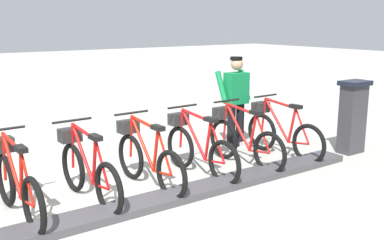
{
  "coord_description": "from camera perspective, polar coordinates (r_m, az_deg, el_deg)",
  "views": [
    {
      "loc": [
        -4.74,
        2.34,
        2.29
      ],
      "look_at": [
        0.5,
        -1.36,
        0.9
      ],
      "focal_mm": 42.98,
      "sensor_mm": 36.0,
      "label": 1
    }
  ],
  "objects": [
    {
      "name": "bike_docked_1",
      "position": [
        7.42,
        6.25,
        -2.37
      ],
      "size": [
        1.72,
        0.54,
        1.02
      ],
      "color": "black",
      "rests_on": "ground"
    },
    {
      "name": "worker_near_rack",
      "position": [
        8.37,
        5.46,
        2.67
      ],
      "size": [
        0.48,
        0.64,
        1.66
      ],
      "color": "white",
      "rests_on": "ground"
    },
    {
      "name": "dock_rail_base",
      "position": [
        5.74,
        -8.39,
        -10.88
      ],
      "size": [
        0.44,
        7.84,
        0.1
      ],
      "primitive_type": "cube",
      "color": "#47474C",
      "rests_on": "ground"
    },
    {
      "name": "bike_docked_4",
      "position": [
        6.07,
        -12.91,
        -5.97
      ],
      "size": [
        1.72,
        0.54,
        1.02
      ],
      "color": "black",
      "rests_on": "ground"
    },
    {
      "name": "bike_docked_0",
      "position": [
        8.02,
        10.98,
        -1.42
      ],
      "size": [
        1.72,
        0.54,
        1.02
      ],
      "color": "black",
      "rests_on": "ground"
    },
    {
      "name": "bike_docked_3",
      "position": [
        6.43,
        -5.64,
        -4.66
      ],
      "size": [
        1.72,
        0.54,
        1.02
      ],
      "color": "black",
      "rests_on": "ground"
    },
    {
      "name": "ground_plane",
      "position": [
        5.76,
        -8.37,
        -11.34
      ],
      "size": [
        60.0,
        60.0,
        0.0
      ],
      "primitive_type": "plane",
      "color": "#B3B6AA"
    },
    {
      "name": "bike_docked_5",
      "position": [
        5.82,
        -21.0,
        -7.3
      ],
      "size": [
        1.72,
        0.54,
        1.02
      ],
      "color": "black",
      "rests_on": "ground"
    },
    {
      "name": "payment_kiosk",
      "position": [
        8.49,
        19.29,
        0.51
      ],
      "size": [
        0.36,
        0.52,
        1.28
      ],
      "color": "#38383D",
      "rests_on": "ground"
    },
    {
      "name": "bike_docked_2",
      "position": [
        6.89,
        0.74,
        -3.45
      ],
      "size": [
        1.72,
        0.54,
        1.02
      ],
      "color": "black",
      "rests_on": "ground"
    }
  ]
}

